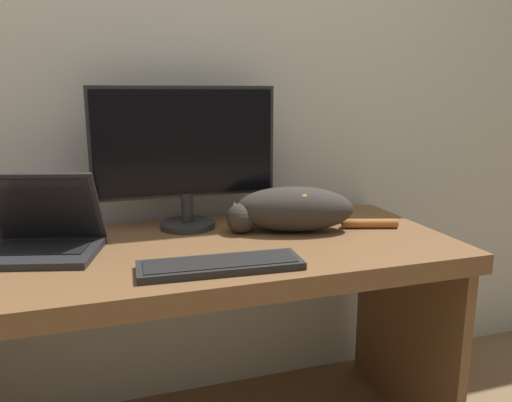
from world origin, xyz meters
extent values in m
cube|color=silver|center=(0.00, 0.74, 1.30)|extent=(6.40, 0.06, 2.60)
cube|color=brown|center=(0.00, 0.34, 0.69)|extent=(1.78, 0.68, 0.06)
cube|color=brown|center=(0.85, 0.34, 0.33)|extent=(0.04, 0.63, 0.66)
cylinder|color=#282828|center=(0.11, 0.56, 0.73)|extent=(0.19, 0.19, 0.02)
cylinder|color=#282828|center=(0.11, 0.56, 0.79)|extent=(0.04, 0.04, 0.10)
cube|color=#282828|center=(0.11, 0.56, 1.01)|extent=(0.62, 0.02, 0.37)
cube|color=black|center=(0.11, 0.55, 1.01)|extent=(0.59, 0.01, 0.34)
cube|color=#232326|center=(-0.35, 0.38, 0.73)|extent=(0.37, 0.32, 0.02)
cube|color=black|center=(-0.34, 0.40, 0.74)|extent=(0.29, 0.20, 0.00)
cube|color=#232326|center=(-0.33, 0.45, 0.85)|extent=(0.34, 0.20, 0.22)
cube|color=black|center=(-0.33, 0.44, 0.84)|extent=(0.30, 0.17, 0.19)
cube|color=black|center=(0.12, 0.13, 0.73)|extent=(0.44, 0.16, 0.02)
cube|color=black|center=(0.12, 0.13, 0.74)|extent=(0.40, 0.13, 0.00)
ellipsoid|color=#332D28|center=(0.44, 0.41, 0.79)|extent=(0.43, 0.28, 0.15)
ellipsoid|color=#AD662D|center=(0.46, 0.40, 0.84)|extent=(0.21, 0.18, 0.06)
sphere|color=#332D28|center=(0.26, 0.44, 0.77)|extent=(0.10, 0.10, 0.10)
cone|color=#AD662D|center=(0.24, 0.45, 0.81)|extent=(0.04, 0.04, 0.03)
cone|color=#AD662D|center=(0.29, 0.43, 0.81)|extent=(0.04, 0.04, 0.03)
cylinder|color=#AD662D|center=(0.70, 0.36, 0.73)|extent=(0.19, 0.09, 0.03)
camera|label=1|loc=(-0.18, -1.09, 1.18)|focal=35.00mm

